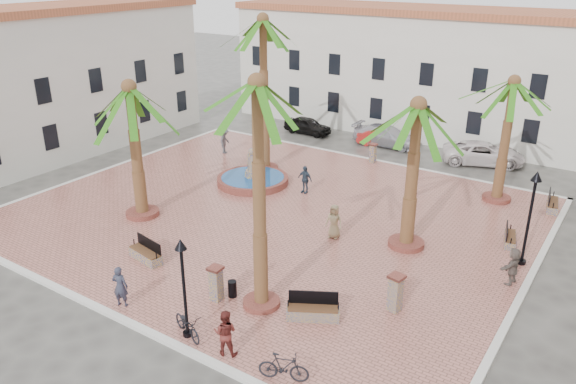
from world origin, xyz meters
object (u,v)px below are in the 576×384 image
at_px(palm_s, 257,108).
at_px(pedestrian_east, 513,266).
at_px(bench_e, 510,239).
at_px(car_black, 308,125).
at_px(pedestrian_fountain_b, 305,179).
at_px(car_white, 484,153).
at_px(bollard_se, 216,283).
at_px(bollard_n, 373,153).
at_px(palm_nw, 263,36).
at_px(car_silver, 387,136).
at_px(palm_e, 417,124).
at_px(pedestrian_north, 225,141).
at_px(bench_s, 146,254).
at_px(bench_se, 313,312).
at_px(lamppost_e, 532,202).
at_px(bollard_e, 395,292).
at_px(cyclist_a, 120,286).
at_px(palm_ne, 512,97).
at_px(bicycle_b, 284,367).
at_px(bicycle_a, 187,325).
at_px(fountain, 253,179).
at_px(pedestrian_fountain_a, 334,221).
at_px(car_red, 382,137).
at_px(litter_bin, 232,289).
at_px(bench_ne, 552,205).
at_px(palm_sw, 131,105).
at_px(lamppost_s, 183,272).
at_px(cyclist_b, 225,333).

height_order(palm_s, pedestrian_east, palm_s).
bearing_deg(bench_e, car_black, 45.39).
distance_m(pedestrian_fountain_b, car_white, 13.32).
distance_m(bollard_se, bollard_n, 18.56).
relative_size(bollard_n, car_black, 0.34).
distance_m(palm_nw, car_silver, 13.04).
height_order(palm_e, pedestrian_north, palm_e).
bearing_deg(palm_s, bollard_se, -157.39).
height_order(bench_s, bench_se, bench_se).
xyz_separation_m(pedestrian_east, car_black, (-19.01, 14.43, -0.31)).
bearing_deg(palm_nw, car_silver, 66.46).
height_order(palm_s, bench_e, palm_s).
relative_size(lamppost_e, pedestrian_north, 2.45).
relative_size(palm_e, bollard_e, 4.66).
bearing_deg(lamppost_e, cyclist_a, -135.38).
bearing_deg(palm_ne, bicycle_b, -95.32).
distance_m(cyclist_a, bicycle_a, 3.52).
height_order(palm_ne, bench_se, palm_ne).
xyz_separation_m(palm_ne, bollard_n, (-8.64, 1.90, -5.25)).
bearing_deg(bollard_n, palm_nw, -135.04).
bearing_deg(bicycle_b, palm_ne, -26.79).
height_order(fountain, bollard_se, fountain).
height_order(lamppost_e, car_silver, lamppost_e).
distance_m(pedestrian_fountain_a, car_red, 16.06).
xyz_separation_m(bench_se, litter_bin, (-3.49, -0.51, 0.05)).
distance_m(pedestrian_fountain_a, pedestrian_fountain_b, 5.88).
relative_size(fountain, bollard_se, 2.91).
bearing_deg(palm_s, bicycle_a, -108.88).
distance_m(bench_se, litter_bin, 3.52).
height_order(bench_ne, pedestrian_east, pedestrian_east).
bearing_deg(car_silver, palm_sw, 162.90).
distance_m(palm_e, bicycle_a, 12.77).
distance_m(bench_ne, bicycle_b, 19.81).
xyz_separation_m(fountain, lamppost_s, (7.08, -13.30, 2.35)).
height_order(lamppost_s, bollard_n, lamppost_s).
bearing_deg(bench_se, bicycle_b, -103.44).
xyz_separation_m(palm_s, bench_s, (-6.45, -0.01, -7.62)).
distance_m(bicycle_a, car_red, 25.44).
relative_size(bench_e, bollard_n, 1.31).
height_order(bench_se, bicycle_b, bench_se).
bearing_deg(bollard_e, palm_nw, 143.20).
bearing_deg(car_black, car_red, -84.00).
relative_size(palm_sw, pedestrian_north, 4.03).
xyz_separation_m(bollard_se, bicycle_a, (0.65, -2.35, -0.30)).
distance_m(lamppost_s, bollard_se, 3.08).
bearing_deg(pedestrian_north, bench_s, -171.80).
height_order(lamppost_e, pedestrian_north, lamppost_e).
bearing_deg(car_black, palm_e, -133.19).
relative_size(cyclist_b, pedestrian_fountain_b, 1.04).
bearing_deg(cyclist_b, bollard_se, -66.83).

